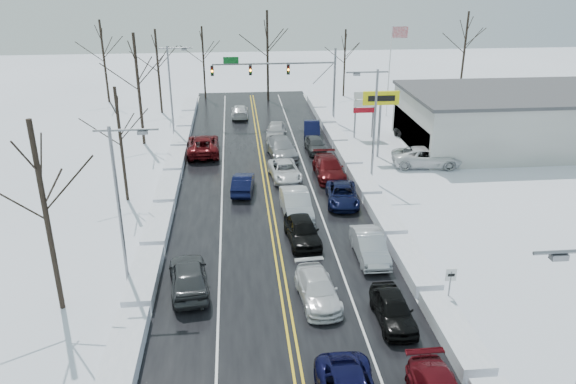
{
  "coord_description": "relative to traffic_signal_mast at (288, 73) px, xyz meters",
  "views": [
    {
      "loc": [
        -2.28,
        -31.44,
        16.6
      ],
      "look_at": [
        0.99,
        2.37,
        2.5
      ],
      "focal_mm": 35.0,
      "sensor_mm": 36.0,
      "label": 1
    }
  ],
  "objects": [
    {
      "name": "ground",
      "position": [
        -3.45,
        -27.99,
        -5.48
      ],
      "size": [
        160.0,
        160.0,
        0.0
      ],
      "primitive_type": "plane",
      "color": "white",
      "rests_on": "ground"
    },
    {
      "name": "road_surface",
      "position": [
        -3.45,
        -25.99,
        -5.47
      ],
      "size": [
        14.0,
        84.0,
        0.01
      ],
      "primitive_type": "cube",
      "color": "black",
      "rests_on": "ground"
    },
    {
      "name": "snow_bank_left",
      "position": [
        -11.05,
        -25.99,
        -5.48
      ],
      "size": [
        1.52,
        72.0,
        0.77
      ],
      "primitive_type": "cube",
      "color": "silver",
      "rests_on": "ground"
    },
    {
      "name": "snow_bank_right",
      "position": [
        4.15,
        -25.99,
        -5.48
      ],
      "size": [
        1.52,
        72.0,
        0.77
      ],
      "primitive_type": "cube",
      "color": "silver",
      "rests_on": "ground"
    },
    {
      "name": "traffic_signal_mast",
      "position": [
        0.0,
        0.0,
        0.0
      ],
      "size": [
        13.28,
        0.39,
        8.0
      ],
      "color": "slate",
      "rests_on": "ground"
    },
    {
      "name": "tires_plus_sign",
      "position": [
        7.05,
        -12.0,
        -0.49
      ],
      "size": [
        3.2,
        0.34,
        6.0
      ],
      "color": "slate",
      "rests_on": "ground"
    },
    {
      "name": "used_vehicles_sign",
      "position": [
        7.05,
        -5.99,
        -2.16
      ],
      "size": [
        2.2,
        0.22,
        4.65
      ],
      "color": "slate",
      "rests_on": "ground"
    },
    {
      "name": "speed_limit_sign",
      "position": [
        4.75,
        -35.99,
        -3.84
      ],
      "size": [
        0.55,
        0.09,
        2.35
      ],
      "color": "slate",
      "rests_on": "ground"
    },
    {
      "name": "flagpole",
      "position": [
        11.72,
        2.01,
        0.45
      ],
      "size": [
        1.87,
        1.2,
        10.0
      ],
      "color": "silver",
      "rests_on": "ground"
    },
    {
      "name": "dealership_building",
      "position": [
        20.53,
        -9.99,
        -2.82
      ],
      "size": [
        20.4,
        12.4,
        5.3
      ],
      "color": "beige",
      "rests_on": "ground"
    },
    {
      "name": "streetlight_ne",
      "position": [
        4.85,
        -17.99,
        -0.17
      ],
      "size": [
        3.2,
        0.25,
        9.0
      ],
      "color": "slate",
      "rests_on": "ground"
    },
    {
      "name": "streetlight_sw",
      "position": [
        -11.74,
        -31.99,
        -0.17
      ],
      "size": [
        3.2,
        0.25,
        9.0
      ],
      "color": "slate",
      "rests_on": "ground"
    },
    {
      "name": "streetlight_nw",
      "position": [
        -11.74,
        -3.99,
        -0.17
      ],
      "size": [
        3.2,
        0.25,
        9.0
      ],
      "color": "slate",
      "rests_on": "ground"
    },
    {
      "name": "tree_left_b",
      "position": [
        -14.95,
        -33.99,
        1.51
      ],
      "size": [
        4.0,
        4.0,
        10.0
      ],
      "color": "#2D231C",
      "rests_on": "ground"
    },
    {
      "name": "tree_left_c",
      "position": [
        -13.95,
        -19.99,
        0.46
      ],
      "size": [
        3.4,
        3.4,
        8.5
      ],
      "color": "#2D231C",
      "rests_on": "ground"
    },
    {
      "name": "tree_left_d",
      "position": [
        -14.65,
        -5.99,
        1.86
      ],
      "size": [
        4.2,
        4.2,
        10.5
      ],
      "color": "#2D231C",
      "rests_on": "ground"
    },
    {
      "name": "tree_left_e",
      "position": [
        -14.25,
        6.01,
        1.16
      ],
      "size": [
        3.8,
        3.8,
        9.5
      ],
      "color": "#2D231C",
      "rests_on": "ground"
    },
    {
      "name": "tree_far_a",
      "position": [
        -21.45,
        12.01,
        1.51
      ],
      "size": [
        4.0,
        4.0,
        10.0
      ],
      "color": "#2D231C",
      "rests_on": "ground"
    },
    {
      "name": "tree_far_b",
      "position": [
        -9.45,
        13.01,
        0.81
      ],
      "size": [
        3.6,
        3.6,
        9.0
      ],
      "color": "#2D231C",
      "rests_on": "ground"
    },
    {
      "name": "tree_far_c",
      "position": [
        -1.45,
        11.01,
        2.21
      ],
      "size": [
        4.4,
        4.4,
        11.0
      ],
      "color": "#2D231C",
      "rests_on": "ground"
    },
    {
      "name": "tree_far_d",
      "position": [
        8.55,
        12.51,
        0.46
      ],
      "size": [
        3.4,
        3.4,
        8.5
      ],
      "color": "#2D231C",
      "rests_on": "ground"
    },
    {
      "name": "tree_far_e",
      "position": [
        24.55,
        13.01,
        1.86
      ],
      "size": [
        4.2,
        4.2,
        10.5
      ],
      "color": "#2D231C",
      "rests_on": "ground"
    },
    {
      "name": "queued_car_3",
      "position": [
        -1.78,
        -34.6,
        -5.48
      ],
      "size": [
        2.26,
        4.81,
        1.36
      ],
      "primitive_type": "imported",
      "rotation": [
        0.0,
        0.0,
        0.08
      ],
      "color": "white",
      "rests_on": "ground"
    },
    {
      "name": "queued_car_4",
      "position": [
        -1.77,
        -27.89,
        -5.48
      ],
      "size": [
        2.24,
        4.84,
        1.61
      ],
      "primitive_type": "imported",
      "rotation": [
        0.0,
        0.0,
        0.07
      ],
      "color": "black",
      "rests_on": "ground"
    },
    {
      "name": "queued_car_5",
      "position": [
        -1.72,
        -23.94,
        -5.48
      ],
      "size": [
        2.03,
        5.3,
        1.72
      ],
      "primitive_type": "imported",
      "rotation": [
        0.0,
        0.0,
        0.04
      ],
      "color": "#BDBDBF",
      "rests_on": "ground"
    },
    {
      "name": "queued_car_6",
      "position": [
        -1.85,
        -16.75,
        -5.48
      ],
      "size": [
        2.72,
        5.14,
        1.38
      ],
      "primitive_type": "imported",
      "rotation": [
        0.0,
        0.0,
        0.09
      ],
      "color": "silver",
      "rests_on": "ground"
    },
    {
      "name": "queued_car_7",
      "position": [
        -1.63,
        -11.17,
        -5.48
      ],
      "size": [
        2.92,
        5.96,
        1.67
      ],
      "primitive_type": "imported",
      "rotation": [
        0.0,
        0.0,
        0.1
      ],
      "color": "gray",
      "rests_on": "ground"
    },
    {
      "name": "queued_car_8",
      "position": [
        -1.7,
        -5.48,
        -5.48
      ],
      "size": [
        2.43,
        4.86,
        1.59
      ],
      "primitive_type": "imported",
      "rotation": [
        0.0,
        0.0,
        -0.12
      ],
      "color": "#BABABC",
      "rests_on": "ground"
    },
    {
      "name": "queued_car_12",
      "position": [
        1.67,
        -36.78,
        -5.48
      ],
      "size": [
        1.7,
        4.23,
        1.44
      ],
      "primitive_type": "imported",
      "rotation": [
        0.0,
        0.0,
        0.0
      ],
      "color": "black",
      "rests_on": "ground"
    },
    {
      "name": "queued_car_13",
      "position": [
        2.0,
        -30.35,
        -5.48
      ],
      "size": [
        1.62,
        4.65,
        1.53
      ],
      "primitive_type": "imported",
      "rotation": [
        0.0,
        0.0,
        -0.0
      ],
      "color": "#ADAFB5",
      "rests_on": "ground"
    },
    {
      "name": "queued_car_14",
      "position": [
        1.89,
        -22.09,
        -5.48
      ],
      "size": [
        2.73,
        5.06,
        1.35
      ],
      "primitive_type": "imported",
      "rotation": [
        0.0,
        0.0,
        -0.1
      ],
      "color": "black",
      "rests_on": "ground"
    },
    {
      "name": "queued_car_15",
      "position": [
        1.77,
        -16.71,
        -5.48
      ],
      "size": [
        2.24,
        5.51,
        1.6
      ],
      "primitive_type": "imported",
      "rotation": [
        0.0,
        0.0,
        -0.0
      ],
      "color": "#47090C",
      "rests_on": "ground"
    },
    {
      "name": "queued_car_16",
      "position": [
        1.61,
        -10.13,
        -5.48
      ],
      "size": [
        1.79,
        4.19,
        1.41
      ],
      "primitive_type": "imported",
      "rotation": [
        0.0,
        0.0,
        0.03
      ],
      "color": "#3E4042",
      "rests_on": "ground"
    },
    {
      "name": "queued_car_17",
      "position": [
        1.95,
        -5.15,
        -5.48
      ],
      "size": [
        2.1,
        4.71,
        1.5
      ],
      "primitive_type": "imported",
      "rotation": [
        0.0,
        0.0,
        -0.11
      ],
      "color": "black",
      "rests_on": "ground"
    },
    {
      "name": "oncoming_car_0",
      "position": [
        -5.31,
        -19.25,
        -5.48
      ],
      "size": [
        1.96,
        4.42,
        1.41
      ],
      "primitive_type": "imported",
      "rotation": [
        0.0,
        0.0,
        3.03
      ],
      "color": "black",
      "rests_on": "ground"
    },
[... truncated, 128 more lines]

